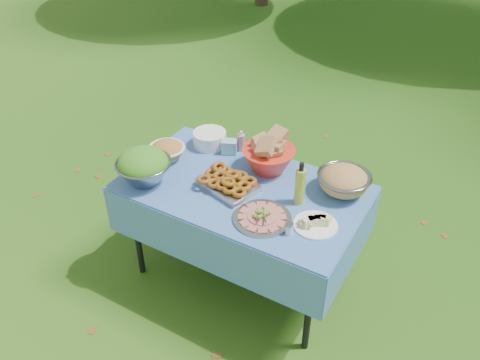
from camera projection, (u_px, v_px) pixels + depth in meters
name	position (u px, v px, depth m)	size (l,w,h in m)	color
ground	(242.00, 275.00, 3.53)	(80.00, 80.00, 0.00)	#0B390A
picnic_table	(242.00, 234.00, 3.31)	(1.46, 0.86, 0.76)	#84B8FF
salad_bowl	(143.00, 166.00, 3.07)	(0.34, 0.34, 0.22)	gray
pasta_bowl_white	(167.00, 150.00, 3.31)	(0.23, 0.23, 0.13)	white
plate_stack	(210.00, 139.00, 3.45)	(0.23, 0.23, 0.10)	white
wipes_box	(229.00, 147.00, 3.37)	(0.10, 0.07, 0.09)	#89C7DB
sanitizer_bottle	(241.00, 141.00, 3.39)	(0.05, 0.05, 0.14)	pink
bread_bowl	(269.00, 154.00, 3.18)	(0.34, 0.34, 0.22)	red
pasta_bowl_steel	(344.00, 180.00, 3.00)	(0.32, 0.32, 0.17)	gray
fried_tray	(228.00, 182.00, 3.06)	(0.34, 0.24, 0.08)	#B5B5BA
charcuterie_platter	(262.00, 214.00, 2.82)	(0.33, 0.33, 0.08)	#9E9FA5
oil_bottle	(300.00, 183.00, 2.89)	(0.06, 0.06, 0.28)	#A8B732
cheese_plate	(316.00, 221.00, 2.78)	(0.25, 0.25, 0.07)	white
shaker	(289.00, 229.00, 2.73)	(0.04, 0.04, 0.07)	white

